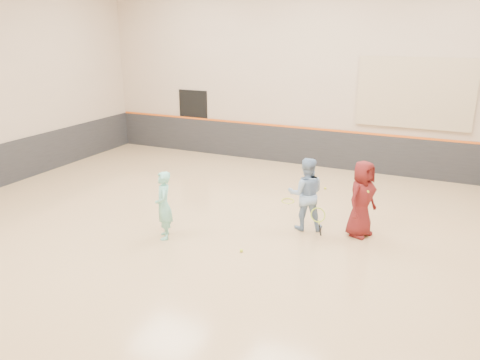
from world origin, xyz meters
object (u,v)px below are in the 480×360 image
at_px(girl, 164,205).
at_px(spare_racket, 288,199).
at_px(instructor, 306,194).
at_px(young_man, 362,199).

height_order(girl, spare_racket, girl).
height_order(instructor, young_man, young_man).
xyz_separation_m(instructor, spare_racket, (-0.89, 1.46, -0.75)).
xyz_separation_m(instructor, young_man, (1.18, 0.16, 0.02)).
distance_m(instructor, young_man, 1.19).
distance_m(young_man, spare_racket, 2.56).
bearing_deg(young_man, spare_racket, 79.79).
distance_m(girl, instructor, 3.08).
bearing_deg(girl, instructor, 89.27).
bearing_deg(young_man, girl, 138.33).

